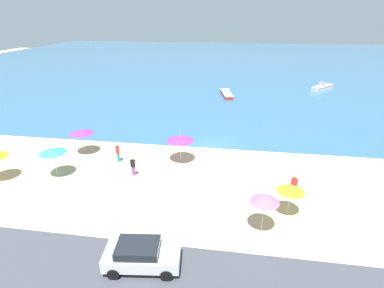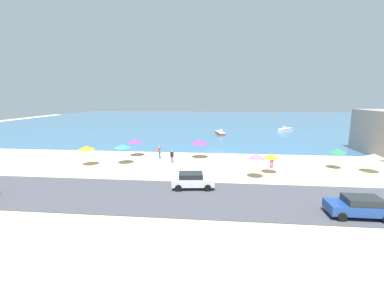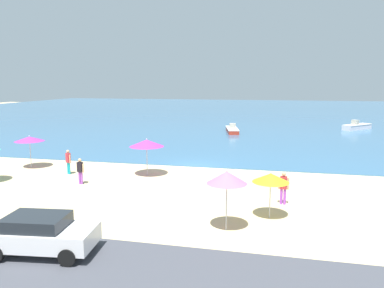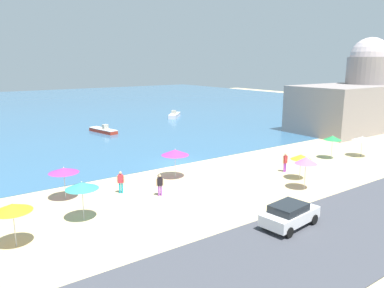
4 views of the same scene
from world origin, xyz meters
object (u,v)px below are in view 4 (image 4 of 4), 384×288
(beach_umbrella_1, at_px, (333,138))
(harbor_fortress, at_px, (355,98))
(beach_umbrella_2, at_px, (306,160))
(bather_0, at_px, (121,181))
(parked_car_1, at_px, (290,214))
(beach_umbrella_7, at_px, (175,152))
(bather_1, at_px, (285,161))
(beach_umbrella_4, at_px, (12,208))
(beach_umbrella_5, at_px, (301,157))
(skiff_nearshore, at_px, (103,130))
(bather_2, at_px, (160,184))
(skiff_offshore, at_px, (175,115))
(beach_umbrella_0, at_px, (82,186))
(beach_umbrella_6, at_px, (362,139))
(beach_umbrella_3, at_px, (64,170))

(beach_umbrella_1, relative_size, harbor_fortress, 0.15)
(beach_umbrella_2, xyz_separation_m, bather_0, (-12.28, 7.64, -1.40))
(parked_car_1, bearing_deg, beach_umbrella_2, 31.39)
(beach_umbrella_7, height_order, bather_1, beach_umbrella_7)
(beach_umbrella_4, xyz_separation_m, bather_1, (23.14, 1.02, -1.27))
(beach_umbrella_1, distance_m, beach_umbrella_5, 8.80)
(beach_umbrella_7, bearing_deg, skiff_nearshore, 82.49)
(beach_umbrella_2, height_order, bather_2, beach_umbrella_2)
(parked_car_1, height_order, skiff_offshore, parked_car_1)
(beach_umbrella_0, xyz_separation_m, beach_umbrella_7, (9.66, 4.12, -0.02))
(bather_0, height_order, parked_car_1, bather_0)
(beach_umbrella_2, relative_size, beach_umbrella_5, 1.20)
(beach_umbrella_1, xyz_separation_m, skiff_nearshore, (-13.79, 27.75, -1.84))
(beach_umbrella_6, xyz_separation_m, skiff_offshore, (-0.84, 35.56, -1.51))
(bather_2, bearing_deg, beach_umbrella_6, -5.12)
(beach_umbrella_4, relative_size, beach_umbrella_5, 1.13)
(beach_umbrella_5, height_order, bather_1, beach_umbrella_5)
(beach_umbrella_7, bearing_deg, beach_umbrella_0, -156.93)
(beach_umbrella_5, xyz_separation_m, harbor_fortress, (26.32, 11.45, 2.68))
(beach_umbrella_0, relative_size, bather_1, 1.46)
(beach_umbrella_1, bearing_deg, beach_umbrella_4, -177.31)
(bather_1, bearing_deg, skiff_nearshore, 102.15)
(beach_umbrella_3, distance_m, beach_umbrella_4, 7.23)
(beach_umbrella_2, relative_size, beach_umbrella_3, 1.10)
(beach_umbrella_0, distance_m, bather_1, 18.92)
(beach_umbrella_3, distance_m, beach_umbrella_5, 19.29)
(beach_umbrella_4, distance_m, bather_1, 23.20)
(beach_umbrella_0, xyz_separation_m, bather_2, (6.27, 1.01, -1.38))
(beach_umbrella_7, bearing_deg, bather_2, -137.55)
(beach_umbrella_3, height_order, skiff_offshore, beach_umbrella_3)
(beach_umbrella_0, relative_size, beach_umbrella_4, 1.02)
(beach_umbrella_5, relative_size, bather_1, 1.28)
(beach_umbrella_5, distance_m, beach_umbrella_7, 10.80)
(beach_umbrella_1, height_order, skiff_offshore, beach_umbrella_1)
(beach_umbrella_1, distance_m, harbor_fortress, 20.13)
(beach_umbrella_4, relative_size, bather_0, 1.46)
(skiff_offshore, xyz_separation_m, harbor_fortress, (15.38, -25.47, 4.21))
(skiff_nearshore, bearing_deg, beach_umbrella_5, -79.91)
(beach_umbrella_0, bearing_deg, bather_0, 38.32)
(harbor_fortress, bearing_deg, skiff_offshore, 121.12)
(beach_umbrella_0, xyz_separation_m, bather_1, (18.87, -0.24, -1.32))
(bather_1, bearing_deg, beach_umbrella_1, 3.18)
(bather_1, height_order, skiff_offshore, bather_1)
(beach_umbrella_4, relative_size, harbor_fortress, 0.15)
(harbor_fortress, bearing_deg, bather_2, -168.25)
(beach_umbrella_1, bearing_deg, bather_1, -176.82)
(beach_umbrella_0, xyz_separation_m, beach_umbrella_1, (26.60, 0.19, -0.10))
(beach_umbrella_3, height_order, bather_0, beach_umbrella_3)
(beach_umbrella_0, relative_size, bather_2, 1.55)
(bather_2, bearing_deg, beach_umbrella_4, -167.82)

